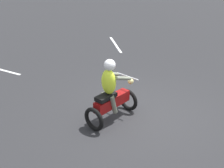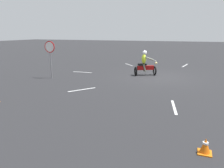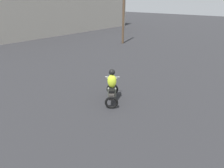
# 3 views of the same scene
# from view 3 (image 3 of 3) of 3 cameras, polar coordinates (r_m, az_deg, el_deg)

# --- Properties ---
(motorcycle_rider_background) EXTENTS (1.46, 1.36, 1.66)m
(motorcycle_rider_background) POSITION_cam_3_polar(r_m,az_deg,el_deg) (8.07, -0.01, -1.22)
(motorcycle_rider_background) COLOR black
(motorcycle_rider_background) RESTS_ON ground
(utility_pole_near) EXTENTS (0.24, 0.24, 7.84)m
(utility_pole_near) POSITION_cam_3_polar(r_m,az_deg,el_deg) (19.86, 3.84, 24.25)
(utility_pole_near) COLOR brown
(utility_pole_near) RESTS_ON ground
(building_backdrop) EXTENTS (30.21, 11.91, 8.48)m
(building_backdrop) POSITION_cam_3_polar(r_m,az_deg,el_deg) (30.37, -25.58, 23.12)
(building_backdrop) COLOR gray
(building_backdrop) RESTS_ON ground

